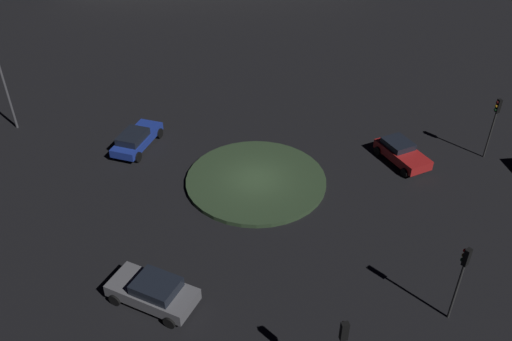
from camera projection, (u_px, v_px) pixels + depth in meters
The scene contains 7 objects.
ground_plane at pixel (256, 182), 34.09m from camera, with size 116.01×116.01×0.00m, color black.
roundabout_island at pixel (256, 180), 34.01m from camera, with size 8.95×8.95×0.27m, color #2D4228.
car_red at pixel (401, 152), 35.60m from camera, with size 4.29×2.81×1.33m.
car_grey at pixel (153, 291), 25.63m from camera, with size 4.13×4.61×1.48m.
car_blue at pixel (136, 139), 36.91m from camera, with size 4.76×3.74×1.40m.
traffic_light_southwest at pixel (462, 270), 23.52m from camera, with size 0.40×0.37×4.40m.
traffic_light_south at pixel (495, 117), 34.62m from camera, with size 0.30×0.36×4.39m.
Camera 1 is at (-26.80, 5.46, 20.35)m, focal length 37.40 mm.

